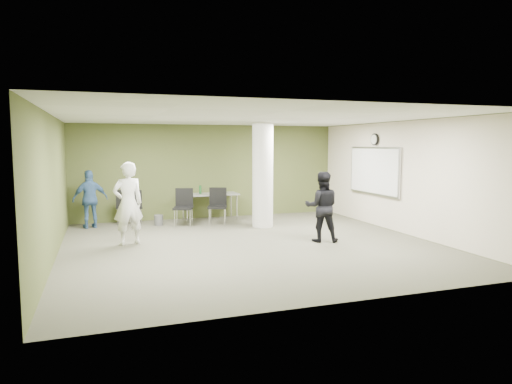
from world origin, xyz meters
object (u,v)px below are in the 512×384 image
object	(u,v)px
woman_white	(128,204)
chair_back_left	(125,204)
man_black	(322,207)
man_blue	(90,199)
folding_table	(210,195)

from	to	relation	value
woman_white	chair_back_left	bearing A→B (deg)	-106.70
woman_white	man_black	world-z (taller)	woman_white
man_black	man_blue	size ratio (longest dim) A/B	1.04
chair_back_left	woman_white	distance (m)	2.72
man_blue	chair_back_left	bearing A→B (deg)	-175.80
chair_back_left	folding_table	bearing A→B (deg)	-175.11
chair_back_left	woman_white	size ratio (longest dim) A/B	0.53
folding_table	chair_back_left	size ratio (longest dim) A/B	1.70
man_blue	man_black	bearing A→B (deg)	131.54
folding_table	chair_back_left	world-z (taller)	folding_table
folding_table	chair_back_left	xyz separation A→B (m)	(-2.39, 0.03, -0.16)
folding_table	woman_white	size ratio (longest dim) A/B	0.90
man_black	man_blue	distance (m)	6.13
chair_back_left	man_black	world-z (taller)	man_black
woman_white	man_black	size ratio (longest dim) A/B	1.14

